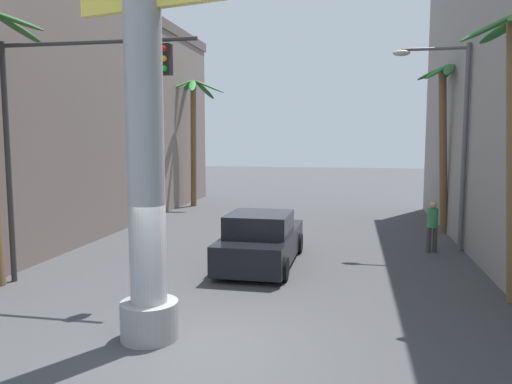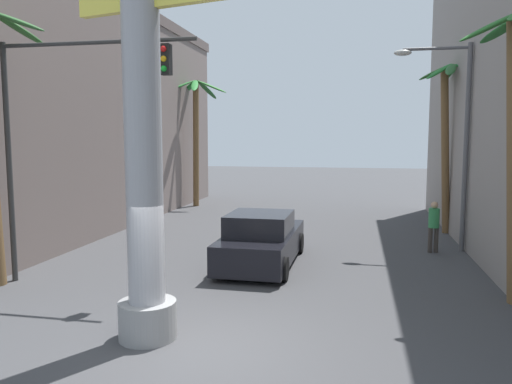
{
  "view_description": "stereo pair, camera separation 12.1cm",
  "coord_description": "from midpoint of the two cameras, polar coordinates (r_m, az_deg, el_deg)",
  "views": [
    {
      "loc": [
        2.5,
        -8.11,
        3.72
      ],
      "look_at": [
        0.0,
        4.83,
        2.26
      ],
      "focal_mm": 35.0,
      "sensor_mm": 36.0,
      "label": 1
    },
    {
      "loc": [
        2.62,
        -8.08,
        3.72
      ],
      "look_at": [
        0.0,
        4.83,
        2.26
      ],
      "focal_mm": 35.0,
      "sensor_mm": 36.0,
      "label": 2
    }
  ],
  "objects": [
    {
      "name": "ground_plane",
      "position": [
        18.65,
        3.36,
        -5.21
      ],
      "size": [
        87.07,
        87.07,
        0.0
      ],
      "primitive_type": "plane",
      "color": "#424244"
    },
    {
      "name": "building_left",
      "position": [
        22.82,
        -21.48,
        8.34
      ],
      "size": [
        6.64,
        21.95,
        9.39
      ],
      "color": "slate",
      "rests_on": "ground"
    },
    {
      "name": "neon_sign_pole",
      "position": [
        9.42,
        -12.72,
        20.53
      ],
      "size": [
        3.47,
        1.07,
        12.06
      ],
      "color": "#9E9EA3",
      "rests_on": "ground"
    },
    {
      "name": "street_lamp",
      "position": [
        17.36,
        21.91,
        6.99
      ],
      "size": [
        2.41,
        0.28,
        6.67
      ],
      "color": "#59595E",
      "rests_on": "ground"
    },
    {
      "name": "traffic_light_mast",
      "position": [
        13.21,
        -21.1,
        8.21
      ],
      "size": [
        5.09,
        0.32,
        6.05
      ],
      "color": "#333333",
      "rests_on": "ground"
    },
    {
      "name": "car_lead",
      "position": [
        14.61,
        0.88,
        -5.6
      ],
      "size": [
        2.06,
        4.68,
        1.56
      ],
      "color": "black",
      "rests_on": "ground"
    },
    {
      "name": "palm_tree_mid_right",
      "position": [
        20.34,
        21.31,
        7.92
      ],
      "size": [
        2.5,
        2.51,
        6.47
      ],
      "color": "brown",
      "rests_on": "ground"
    },
    {
      "name": "palm_tree_far_left",
      "position": [
        27.01,
        -6.72,
        7.79
      ],
      "size": [
        3.1,
        3.29,
        6.78
      ],
      "color": "brown",
      "rests_on": "ground"
    },
    {
      "name": "pedestrian_mid_right",
      "position": [
        17.08,
        19.85,
        -3.34
      ],
      "size": [
        0.42,
        0.42,
        1.66
      ],
      "color": "#3F3833",
      "rests_on": "ground"
    }
  ]
}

